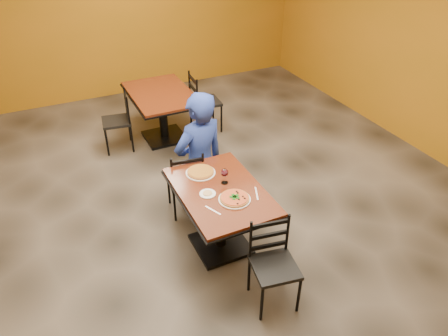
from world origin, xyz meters
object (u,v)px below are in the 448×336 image
chair_second_right (206,102)px  side_plate (208,194)px  table_second (162,105)px  chair_second_left (116,122)px  plate_far (201,173)px  chair_main_far (185,180)px  table_main (221,205)px  wine_glass (225,175)px  chair_main_near (275,268)px  pizza_far (201,172)px  diner (199,148)px  pizza_main (235,198)px  plate_main (235,199)px

chair_second_right → side_plate: chair_second_right is taller
table_second → chair_second_left: size_ratio=1.52×
plate_far → chair_main_far: bearing=95.4°
table_main → wine_glass: size_ratio=6.83×
chair_second_left → wine_glass: size_ratio=4.82×
table_main → wine_glass: 0.31m
chair_main_near → pizza_far: 1.27m
pizza_far → chair_second_right: bearing=65.7°
chair_main_near → pizza_far: chair_main_near is taller
side_plate → diner: bearing=72.3°
table_second → wine_glass: size_ratio=7.32×
pizza_main → chair_main_far: bearing=99.4°
chair_second_left → wine_glass: (0.57, -2.43, 0.41)m
table_second → chair_main_near: 3.38m
table_main → chair_second_left: chair_second_left is taller
chair_second_left → plate_main: 2.79m
chair_second_right → diner: (-0.76, -1.60, 0.23)m
chair_main_near → chair_second_right: 3.47m
chair_main_far → side_plate: (-0.04, -0.76, 0.33)m
plate_main → side_plate: bearing=136.2°
chair_second_left → pizza_main: size_ratio=3.05×
table_main → table_second: (0.22, 2.52, 0.00)m
pizza_main → side_plate: size_ratio=1.77×
pizza_far → plate_main: bearing=-77.8°
plate_main → table_main: bearing=105.2°
table_second → pizza_far: (-0.28, -2.17, 0.21)m
diner → side_plate: bearing=60.1°
chair_second_right → wine_glass: size_ratio=5.16×
plate_main → plate_far: bearing=102.2°
pizza_main → table_second: bearing=86.6°
table_second → table_main: bearing=-94.9°
chair_main_near → diner: 1.80m
chair_main_far → pizza_far: 0.53m
plate_far → side_plate: 0.37m
chair_second_left → plate_far: 2.23m
chair_main_far → plate_far: size_ratio=2.74×
chair_main_near → plate_far: size_ratio=2.75×
table_main → chair_main_near: (0.13, -0.86, -0.13)m
table_second → pizza_main: pizza_main is taller
table_main → chair_main_far: bearing=97.8°
pizza_main → wine_glass: size_ratio=1.58×
table_second → plate_far: (-0.28, -2.17, 0.19)m
table_main → wine_glass: wine_glass is taller
chair_second_right → chair_second_left: bearing=94.1°
chair_main_far → chair_second_right: (1.02, 1.77, 0.04)m
table_main → plate_main: (0.05, -0.20, 0.20)m
diner → pizza_main: diner is taller
pizza_main → chair_second_right: bearing=72.5°
table_second → chair_main_near: size_ratio=1.54×
chair_main_near → diner: size_ratio=0.61×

